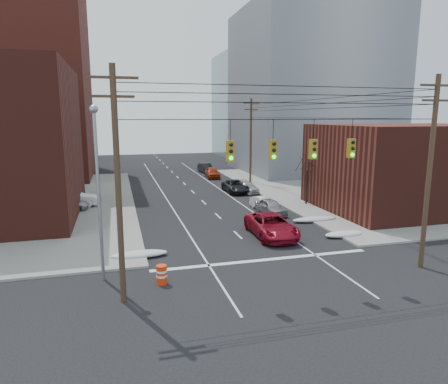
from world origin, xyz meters
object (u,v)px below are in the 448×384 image
red_pickup (271,225)px  lot_car_d (41,196)px  parked_car_b (264,204)px  lot_car_c (30,209)px  parked_car_c (236,186)px  parked_car_d (247,187)px  lot_car_b (64,204)px  construction_barrel (162,274)px  parked_car_a (271,207)px  parked_car_f (206,168)px  parked_car_e (212,173)px  lot_car_a (73,199)px

red_pickup → lot_car_d: size_ratio=1.47×
parked_car_b → lot_car_c: (-20.85, 2.65, 0.19)m
parked_car_c → parked_car_d: bearing=-14.9°
lot_car_b → lot_car_c: bearing=117.4°
lot_car_c → construction_barrel: size_ratio=4.43×
parked_car_c → lot_car_d: lot_car_d is taller
parked_car_a → parked_car_c: 11.01m
parked_car_f → lot_car_b: (-18.44, -22.40, 0.03)m
lot_car_c → lot_car_d: size_ratio=1.12×
red_pickup → lot_car_c: red_pickup is taller
parked_car_d → lot_car_c: 23.00m
parked_car_e → lot_car_b: 24.85m
parked_car_d → construction_barrel: (-12.58, -23.49, -0.09)m
parked_car_a → parked_car_b: bearing=83.6°
lot_car_b → parked_car_c: bearing=-74.1°
parked_car_c → lot_car_a: (-17.53, -3.83, 0.22)m
parked_car_e → parked_car_f: parked_car_e is taller
lot_car_a → parked_car_c: bearing=-79.4°
parked_car_d → construction_barrel: bearing=-122.3°
construction_barrel → parked_car_f: bearing=74.3°
parked_car_c → construction_barrel: parked_car_c is taller
red_pickup → parked_car_d: size_ratio=1.39×
parked_car_a → lot_car_c: lot_car_c is taller
red_pickup → lot_car_b: red_pickup is taller
parked_car_a → lot_car_d: bearing=147.7°
parked_car_a → parked_car_f: parked_car_f is taller
parked_car_b → lot_car_a: (-17.53, 5.43, 0.32)m
parked_car_c → lot_car_c: size_ratio=1.14×
lot_car_a → construction_barrel: bearing=-164.4°
lot_car_b → lot_car_c: (-2.65, -1.38, 0.05)m
construction_barrel → parked_car_c: bearing=64.6°
parked_car_a → lot_car_c: (-20.85, 4.40, 0.12)m
red_pickup → lot_car_a: size_ratio=1.24×
lot_car_a → construction_barrel: size_ratio=4.68×
parked_car_f → lot_car_b: 29.01m
lot_car_a → lot_car_d: (-3.35, 2.97, -0.10)m
red_pickup → lot_car_d: (-18.38, 16.50, 0.01)m
parked_car_a → lot_car_b: bearing=156.0°
parked_car_c → parked_car_e: (0.00, 11.69, 0.05)m
lot_car_c → construction_barrel: (9.55, -17.22, -0.28)m
lot_car_b → lot_car_d: size_ratio=1.09×
parked_car_b → construction_barrel: size_ratio=3.68×
parked_car_f → parked_car_e: bearing=-97.5°
red_pickup → parked_car_d: red_pickup is taller
red_pickup → parked_car_a: 6.83m
parked_car_b → parked_car_c: 9.26m
lot_car_b → construction_barrel: lot_car_b is taller
parked_car_a → lot_car_b: size_ratio=0.92×
lot_car_c → red_pickup: bearing=-120.9°
lot_car_c → lot_car_d: (-0.03, 5.75, 0.03)m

